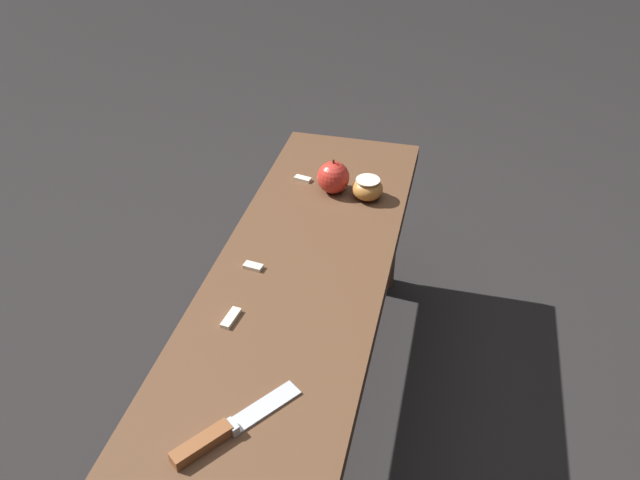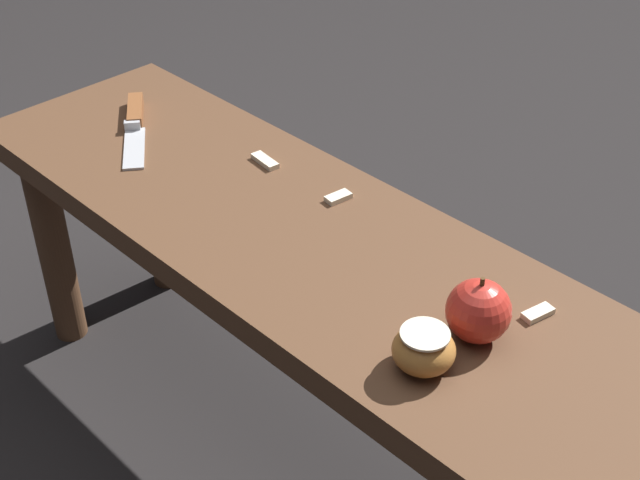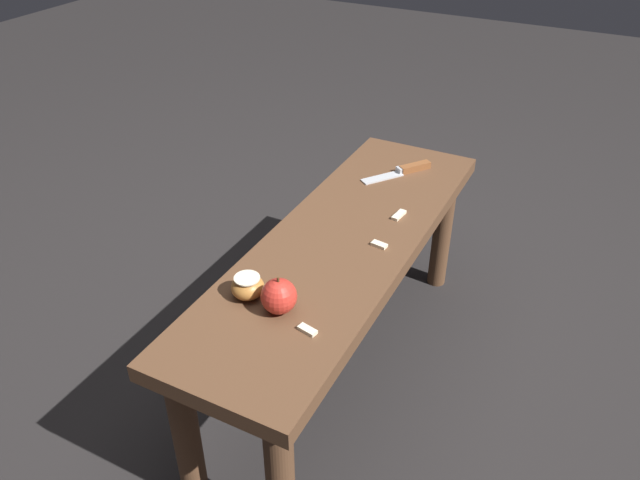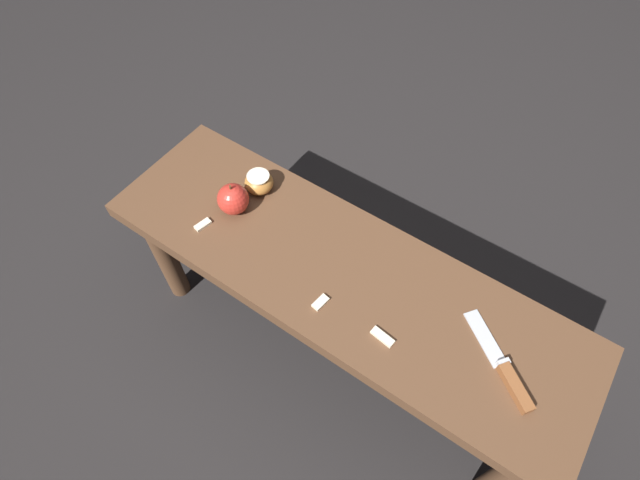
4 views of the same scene
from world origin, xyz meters
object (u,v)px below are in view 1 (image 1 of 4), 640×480
(knife, at_px, (219,434))
(apple_cut, at_px, (368,188))
(wooden_bench, at_px, (300,301))
(apple_whole, at_px, (331,177))

(knife, relative_size, apple_cut, 2.74)
(knife, xyz_separation_m, apple_cut, (0.70, -0.10, 0.02))
(wooden_bench, bearing_deg, knife, 177.83)
(wooden_bench, bearing_deg, apple_whole, 0.86)
(wooden_bench, height_order, apple_cut, apple_cut)
(apple_whole, height_order, apple_cut, apple_whole)
(apple_cut, bearing_deg, apple_whole, 83.42)
(wooden_bench, relative_size, knife, 5.87)
(apple_whole, distance_m, apple_cut, 0.09)
(knife, height_order, apple_whole, apple_whole)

